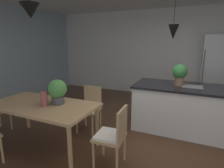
# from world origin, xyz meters

# --- Properties ---
(ground_plane) EXTENTS (10.00, 8.40, 0.04)m
(ground_plane) POSITION_xyz_m (0.00, 0.00, -0.02)
(ground_plane) COLOR #4C301E
(wall_back_kitchen) EXTENTS (10.00, 0.12, 2.70)m
(wall_back_kitchen) POSITION_xyz_m (0.00, 3.26, 1.35)
(wall_back_kitchen) COLOR silver
(wall_back_kitchen) RESTS_ON ground_plane
(dining_table) EXTENTS (1.76, 0.90, 0.74)m
(dining_table) POSITION_xyz_m (-1.66, -0.64, 0.67)
(dining_table) COLOR tan
(dining_table) RESTS_ON ground_plane
(chair_far_right) EXTENTS (0.41, 0.41, 0.87)m
(chair_far_right) POSITION_xyz_m (-1.26, 0.18, 0.47)
(chair_far_right) COLOR tan
(chair_far_right) RESTS_ON ground_plane
(chair_kitchen_end) EXTENTS (0.42, 0.42, 0.87)m
(chair_kitchen_end) POSITION_xyz_m (-0.40, -0.63, 0.47)
(chair_kitchen_end) COLOR tan
(chair_kitchen_end) RESTS_ON ground_plane
(kitchen_island) EXTENTS (2.15, 0.94, 0.91)m
(kitchen_island) POSITION_xyz_m (0.54, 0.92, 0.46)
(kitchen_island) COLOR silver
(kitchen_island) RESTS_ON ground_plane
(refrigerator) EXTENTS (0.74, 0.67, 1.90)m
(refrigerator) POSITION_xyz_m (1.09, 2.86, 0.95)
(refrigerator) COLOR silver
(refrigerator) RESTS_ON ground_plane
(pendant_over_table) EXTENTS (0.26, 0.26, 0.67)m
(pendant_over_table) POSITION_xyz_m (-1.58, -0.76, 2.14)
(pendant_over_table) COLOR black
(pendant_over_island_main) EXTENTS (0.19, 0.19, 0.94)m
(pendant_over_island_main) POSITION_xyz_m (0.12, 0.92, 1.90)
(pendant_over_island_main) COLOR black
(potted_plant_on_island) EXTENTS (0.28, 0.28, 0.41)m
(potted_plant_on_island) POSITION_xyz_m (0.29, 0.92, 1.14)
(potted_plant_on_island) COLOR #8C664C
(potted_plant_on_island) RESTS_ON kitchen_island
(potted_plant_on_table) EXTENTS (0.30, 0.30, 0.40)m
(potted_plant_on_table) POSITION_xyz_m (-1.42, -0.52, 0.96)
(potted_plant_on_table) COLOR #4C4C51
(potted_plant_on_table) RESTS_ON dining_table
(vase_on_dining_table) EXTENTS (0.10, 0.10, 0.23)m
(vase_on_dining_table) POSITION_xyz_m (-1.56, -0.68, 0.86)
(vase_on_dining_table) COLOR #994C51
(vase_on_dining_table) RESTS_ON dining_table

